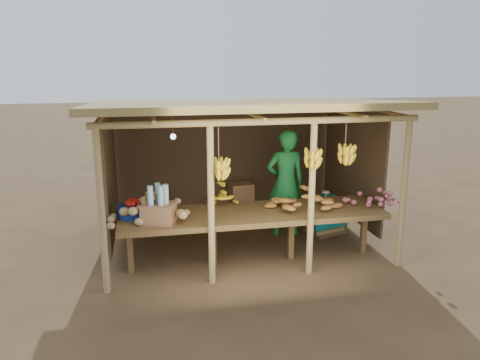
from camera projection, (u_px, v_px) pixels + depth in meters
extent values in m
plane|color=brown|center=(240.00, 239.00, 8.02)|extent=(60.00, 60.00, 0.00)
cylinder|color=tan|center=(102.00, 213.00, 5.91)|extent=(0.09, 0.09, 2.20)
cylinder|color=tan|center=(404.00, 194.00, 6.73)|extent=(0.09, 0.09, 2.20)
cylinder|color=tan|center=(114.00, 164.00, 8.76)|extent=(0.09, 0.09, 2.20)
cylinder|color=tan|center=(325.00, 155.00, 9.58)|extent=(0.09, 0.09, 2.20)
cylinder|color=tan|center=(211.00, 206.00, 6.19)|extent=(0.09, 0.09, 2.20)
cylinder|color=tan|center=(311.00, 200.00, 6.46)|extent=(0.09, 0.09, 2.20)
cylinder|color=tan|center=(263.00, 122.00, 6.05)|extent=(4.40, 0.09, 0.09)
cylinder|color=tan|center=(224.00, 103.00, 8.90)|extent=(4.40, 0.09, 0.09)
cube|color=olive|center=(240.00, 105.00, 7.46)|extent=(4.70, 3.50, 0.28)
cube|color=#4D3824|center=(225.00, 154.00, 9.13)|extent=(4.20, 0.04, 1.98)
cube|color=#4D3824|center=(111.00, 174.00, 7.50)|extent=(0.04, 2.40, 1.98)
cube|color=#4D3824|center=(352.00, 163.00, 8.32)|extent=(0.04, 2.40, 1.98)
cube|color=brown|center=(253.00, 214.00, 6.93)|extent=(3.90, 1.05, 0.08)
cube|color=brown|center=(130.00, 249.00, 6.67)|extent=(0.08, 0.08, 0.72)
cube|color=brown|center=(213.00, 243.00, 6.91)|extent=(0.08, 0.08, 0.72)
cube|color=brown|center=(291.00, 237.00, 7.14)|extent=(0.08, 0.08, 0.72)
cube|color=brown|center=(364.00, 231.00, 7.38)|extent=(0.08, 0.08, 0.72)
cylinder|color=navy|center=(133.00, 211.00, 6.70)|extent=(0.46, 0.46, 0.16)
cube|color=#936441|center=(159.00, 213.00, 6.42)|extent=(0.52, 0.46, 0.27)
imported|color=#1B7D34|center=(286.00, 183.00, 8.06)|extent=(0.68, 0.45, 1.86)
cube|color=brown|center=(325.00, 217.00, 8.30)|extent=(0.72, 0.65, 0.55)
cube|color=#0C8A8D|center=(326.00, 201.00, 8.22)|extent=(0.80, 0.73, 0.06)
cube|color=#936441|center=(241.00, 209.00, 9.06)|extent=(0.47, 0.39, 0.34)
cube|color=#936441|center=(241.00, 192.00, 8.97)|extent=(0.47, 0.39, 0.34)
cube|color=#936441|center=(217.00, 210.00, 8.97)|extent=(0.47, 0.39, 0.34)
ellipsoid|color=#4D3824|center=(150.00, 211.00, 8.81)|extent=(0.38, 0.38, 0.51)
ellipsoid|color=#4D3824|center=(169.00, 210.00, 8.88)|extent=(0.38, 0.38, 0.51)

